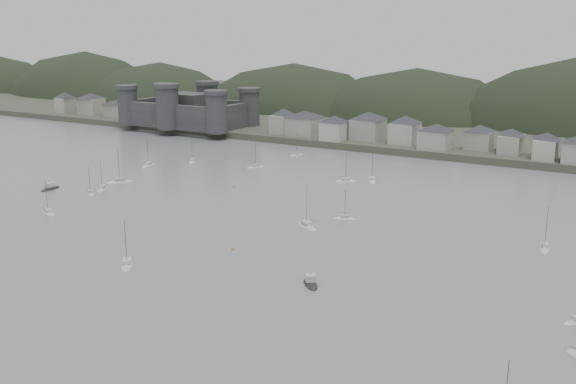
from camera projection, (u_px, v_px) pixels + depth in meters
The scene contains 10 objects.
ground at pixel (89, 306), 123.88m from camera, with size 900.00×900.00×0.00m, color slate.
far_shore_land at pixel (483, 118), 370.37m from camera, with size 900.00×250.00×3.00m, color #383D2D.
forested_ridge at pixel (478, 147), 349.73m from camera, with size 851.55×103.94×102.57m.
castle at pixel (188, 109), 330.32m from camera, with size 66.00×43.00×20.00m.
waterfront_town at pixel (543, 142), 250.43m from camera, with size 451.48×28.46×12.92m.
sailboat_lead at pixel (48, 213), 185.11m from camera, with size 7.94×4.53×10.36m.
moored_fleet at pixel (257, 217), 181.31m from camera, with size 212.77×177.73×12.84m.
motor_launch_near at pixel (310, 283), 134.23m from camera, with size 6.62×7.05×3.72m.
motor_launch_far at pixel (50, 189), 212.80m from camera, with size 3.29×7.75×3.81m.
mooring_buoys at pixel (273, 226), 173.42m from camera, with size 159.40×136.59×0.70m.
Camera 1 is at (90.54, -79.94, 51.61)m, focal length 40.63 mm.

